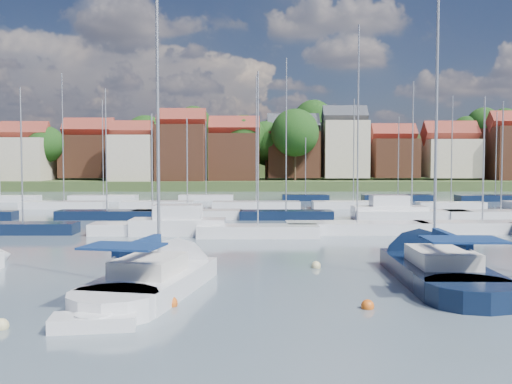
{
  "coord_description": "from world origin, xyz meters",
  "views": [
    {
      "loc": [
        0.04,
        -22.49,
        5.42
      ],
      "look_at": [
        0.44,
        14.0,
        3.5
      ],
      "focal_mm": 40.0,
      "sensor_mm": 36.0,
      "label": 1
    }
  ],
  "objects": [
    {
      "name": "ground",
      "position": [
        0.0,
        40.0,
        0.0
      ],
      "size": [
        260.0,
        260.0,
        0.0
      ],
      "primitive_type": "plane",
      "color": "#4C5A67",
      "rests_on": "ground"
    },
    {
      "name": "sailboat_centre",
      "position": [
        -3.62,
        2.75,
        0.35
      ],
      "size": [
        5.77,
        12.75,
        16.73
      ],
      "rotation": [
        0.0,
        0.0,
        1.36
      ],
      "color": "white",
      "rests_on": "ground"
    },
    {
      "name": "sailboat_navy",
      "position": [
        8.68,
        5.07,
        0.35
      ],
      "size": [
        3.97,
        13.59,
        18.59
      ],
      "rotation": [
        0.0,
        0.0,
        1.54
      ],
      "color": "black",
      "rests_on": "ground"
    },
    {
      "name": "tender",
      "position": [
        -5.04,
        -4.15,
        0.23
      ],
      "size": [
        2.88,
        1.63,
        0.59
      ],
      "rotation": [
        0.0,
        0.0,
        0.14
      ],
      "color": "white",
      "rests_on": "ground"
    },
    {
      "name": "buoy_b",
      "position": [
        -8.05,
        -4.15,
        0.0
      ],
      "size": [
        0.49,
        0.49,
        0.49
      ],
      "primitive_type": "sphere",
      "color": "beige",
      "rests_on": "ground"
    },
    {
      "name": "buoy_c",
      "position": [
        -2.95,
        -1.26,
        0.0
      ],
      "size": [
        0.55,
        0.55,
        0.55
      ],
      "primitive_type": "sphere",
      "color": "#D85914",
      "rests_on": "ground"
    },
    {
      "name": "buoy_d",
      "position": [
        4.4,
        -1.72,
        0.0
      ],
      "size": [
        0.49,
        0.49,
        0.49
      ],
      "primitive_type": "sphere",
      "color": "#D85914",
      "rests_on": "ground"
    },
    {
      "name": "buoy_e",
      "position": [
        3.44,
        6.43,
        0.0
      ],
      "size": [
        0.49,
        0.49,
        0.49
      ],
      "primitive_type": "sphere",
      "color": "beige",
      "rests_on": "ground"
    },
    {
      "name": "marina_field",
      "position": [
        1.91,
        35.15,
        0.43
      ],
      "size": [
        79.62,
        41.41,
        15.93
      ],
      "color": "white",
      "rests_on": "ground"
    },
    {
      "name": "far_shore_town",
      "position": [
        2.23,
        132.67,
        4.61
      ],
      "size": [
        212.46,
        90.0,
        22.27
      ],
      "color": "#3B4E27",
      "rests_on": "ground"
    }
  ]
}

